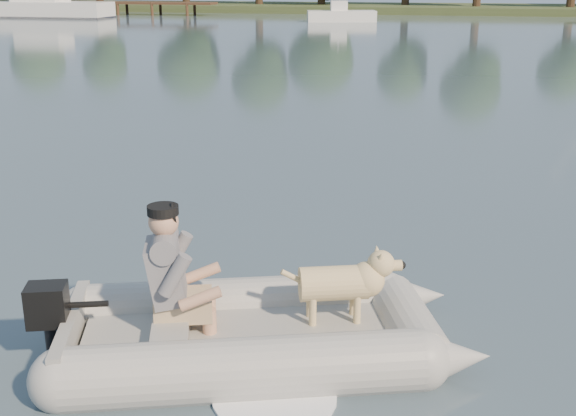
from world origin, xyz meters
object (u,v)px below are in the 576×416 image
(motorboat, at_px, (342,8))
(dog, at_px, (334,289))
(man, at_px, (169,267))
(dinghy, at_px, (256,287))
(cabin_cruiser, at_px, (53,2))
(dock, at_px, (111,8))

(motorboat, bearing_deg, dog, -95.59)
(man, bearing_deg, dinghy, -4.24)
(dinghy, distance_m, cabin_cruiser, 54.38)
(man, height_order, motorboat, motorboat)
(dock, xyz_separation_m, dinghy, (26.46, -52.08, 0.09))
(dock, relative_size, motorboat, 3.64)
(man, relative_size, cabin_cruiser, 0.12)
(dock, distance_m, man, 58.27)
(dock, height_order, motorboat, motorboat)
(motorboat, bearing_deg, man, -97.26)
(cabin_cruiser, bearing_deg, man, -58.66)
(dinghy, xyz_separation_m, motorboat, (-6.26, 46.44, 0.34))
(dog, bearing_deg, motorboat, 79.57)
(dinghy, bearing_deg, man, 175.76)
(dinghy, distance_m, dog, 0.68)
(dock, bearing_deg, man, -63.76)
(motorboat, bearing_deg, cabin_cruiser, 166.14)
(dinghy, bearing_deg, dock, 98.03)
(cabin_cruiser, bearing_deg, dinghy, -57.93)
(motorboat, bearing_deg, dock, 150.33)
(dog, relative_size, cabin_cruiser, 0.11)
(dinghy, height_order, dog, dinghy)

